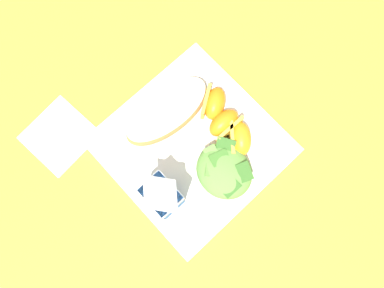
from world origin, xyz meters
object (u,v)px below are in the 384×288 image
cheesy_pizza_bread (167,111)px  orange_wedge_front (240,139)px  green_salad_pile (224,171)px  orange_wedge_rear (214,103)px  orange_wedge_middle (225,124)px  white_plate (192,146)px  paper_napkin (59,136)px  milk_carton (162,196)px

cheesy_pizza_bread → orange_wedge_front: size_ratio=2.54×
green_salad_pile → orange_wedge_rear: bearing=-35.2°
orange_wedge_front → orange_wedge_middle: (0.04, 0.00, 0.00)m
white_plate → orange_wedge_middle: orange_wedge_middle is taller
orange_wedge_front → orange_wedge_rear: (0.08, -0.01, 0.00)m
orange_wedge_front → orange_wedge_rear: size_ratio=0.99×
white_plate → green_salad_pile: green_salad_pile is taller
green_salad_pile → paper_napkin: (0.25, 0.17, -0.04)m
white_plate → orange_wedge_front: orange_wedge_front is taller
white_plate → milk_carton: milk_carton is taller
green_salad_pile → milk_carton: (0.04, 0.10, 0.04)m
cheesy_pizza_bread → milk_carton: 0.16m
orange_wedge_front → orange_wedge_middle: size_ratio=1.14×
orange_wedge_middle → white_plate: bearing=78.2°
milk_carton → orange_wedge_front: bearing=-94.9°
cheesy_pizza_bread → milk_carton: size_ratio=1.59×
milk_carton → orange_wedge_rear: (0.06, -0.17, -0.04)m
orange_wedge_rear → orange_wedge_front: bearing=171.5°
white_plate → green_salad_pile: (-0.07, -0.01, 0.03)m
white_plate → orange_wedge_middle: bearing=-101.8°
green_salad_pile → white_plate: bearing=5.1°
orange_wedge_front → milk_carton: bearing=85.1°
paper_napkin → green_salad_pile: bearing=-146.2°
cheesy_pizza_bread → paper_napkin: size_ratio=1.59×
milk_carton → paper_napkin: (0.22, 0.06, -0.07)m
green_salad_pile → orange_wedge_front: bearing=-69.1°
milk_carton → orange_wedge_front: 0.17m
orange_wedge_middle → orange_wedge_rear: size_ratio=0.87×
green_salad_pile → cheesy_pizza_bread: bearing=0.0°
cheesy_pizza_bread → paper_napkin: 0.20m
orange_wedge_front → orange_wedge_rear: same height
green_salad_pile → orange_wedge_rear: (0.10, -0.07, -0.00)m
orange_wedge_middle → paper_napkin: 0.30m
orange_wedge_rear → paper_napkin: 0.29m
green_salad_pile → orange_wedge_front: 0.06m
orange_wedge_rear → milk_carton: bearing=109.7°
white_plate → paper_napkin: 0.24m
milk_carton → paper_napkin: size_ratio=1.00×
white_plate → orange_wedge_rear: 0.09m
milk_carton → orange_wedge_rear: 0.19m
green_salad_pile → orange_wedge_front: green_salad_pile is taller
green_salad_pile → orange_wedge_rear: green_salad_pile is taller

